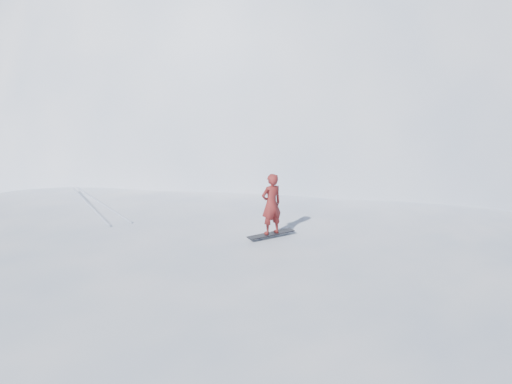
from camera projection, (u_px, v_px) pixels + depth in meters
ground at (190, 313)px, 14.05m from camera, size 400.00×400.00×0.00m
near_ridge at (188, 270)px, 17.08m from camera, size 36.00×28.00×4.80m
summit_peak at (310, 146)px, 46.21m from camera, size 60.00×56.00×56.00m
peak_shoulder at (225, 168)px, 35.69m from camera, size 28.00×24.00×18.00m
wind_bumps at (153, 289)px, 15.62m from camera, size 16.00×14.40×1.00m
snowboard at (271, 234)px, 13.89m from camera, size 1.59×0.39×0.03m
snowboarder at (271, 204)px, 13.65m from camera, size 0.71×0.49×1.86m
board_tracks at (95, 203)px, 17.17m from camera, size 1.25×5.99×0.04m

